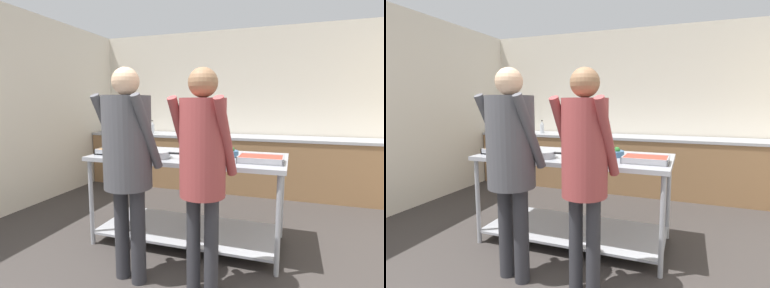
{
  "view_description": "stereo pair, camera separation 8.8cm",
  "coord_description": "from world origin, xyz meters",
  "views": [
    {
      "loc": [
        0.97,
        -1.04,
        1.42
      ],
      "look_at": [
        -0.01,
        1.86,
        1.0
      ],
      "focal_mm": 28.0,
      "sensor_mm": 36.0,
      "label": 1
    },
    {
      "loc": [
        1.05,
        -1.01,
        1.42
      ],
      "look_at": [
        -0.01,
        1.86,
        1.0
      ],
      "focal_mm": 28.0,
      "sensor_mm": 36.0,
      "label": 2
    }
  ],
  "objects": [
    {
      "name": "water_bottle",
      "position": [
        -1.37,
        3.7,
        1.0
      ],
      "size": [
        0.07,
        0.07,
        0.23
      ],
      "color": "silver",
      "rests_on": "back_counter"
    },
    {
      "name": "serving_tray_roast",
      "position": [
        -0.71,
        1.61,
        0.93
      ],
      "size": [
        0.44,
        0.28,
        0.05
      ],
      "color": "#9EA0A8",
      "rests_on": "serving_counter"
    },
    {
      "name": "serving_tray_vegetables",
      "position": [
        0.71,
        1.62,
        0.93
      ],
      "size": [
        0.39,
        0.27,
        0.05
      ],
      "color": "#9EA0A8",
      "rests_on": "serving_counter"
    },
    {
      "name": "guest_serving_right",
      "position": [
        -0.23,
        0.95,
        1.04
      ],
      "size": [
        0.52,
        0.41,
        1.69
      ],
      "color": "#2D2D33",
      "rests_on": "ground_plane"
    },
    {
      "name": "wall_rear",
      "position": [
        0.0,
        4.12,
        1.32
      ],
      "size": [
        5.02,
        0.06,
        2.65
      ],
      "color": "beige",
      "rests_on": "ground_plane"
    },
    {
      "name": "wall_left",
      "position": [
        -2.48,
        2.06,
        1.32
      ],
      "size": [
        0.06,
        4.24,
        2.65
      ],
      "color": "beige",
      "rests_on": "ground_plane"
    },
    {
      "name": "guest_serving_left",
      "position": [
        0.37,
        0.96,
        1.04
      ],
      "size": [
        0.48,
        0.39,
        1.67
      ],
      "color": "#2D2D33",
      "rests_on": "ground_plane"
    },
    {
      "name": "plate_stack",
      "position": [
        0.11,
        1.9,
        0.94
      ],
      "size": [
        0.25,
        0.25,
        0.07
      ],
      "color": "white",
      "rests_on": "serving_counter"
    },
    {
      "name": "serving_counter",
      "position": [
        -0.01,
        1.76,
        0.61
      ],
      "size": [
        1.9,
        0.87,
        0.9
      ],
      "color": "#9EA0A8",
      "rests_on": "ground_plane"
    },
    {
      "name": "back_counter",
      "position": [
        -0.0,
        3.75,
        0.45
      ],
      "size": [
        4.86,
        0.65,
        0.9
      ],
      "color": "olive",
      "rests_on": "ground_plane"
    },
    {
      "name": "sauce_pan",
      "position": [
        -0.25,
        1.51,
        0.94
      ],
      "size": [
        0.41,
        0.27,
        0.07
      ],
      "color": "#9EA0A8",
      "rests_on": "serving_counter"
    },
    {
      "name": "broccoli_bowl",
      "position": [
        0.37,
        1.82,
        0.94
      ],
      "size": [
        0.21,
        0.21,
        0.1
      ],
      "color": "#3D668C",
      "rests_on": "serving_counter"
    }
  ]
}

